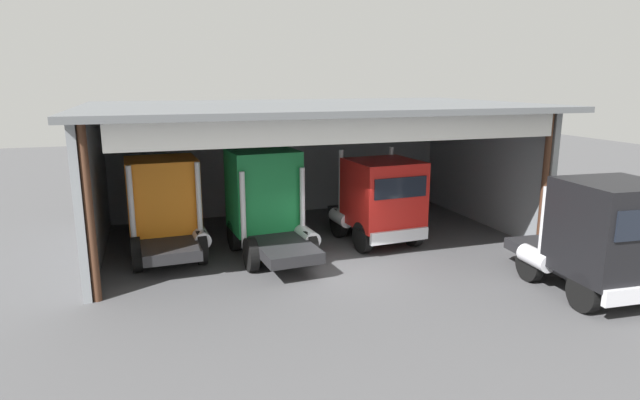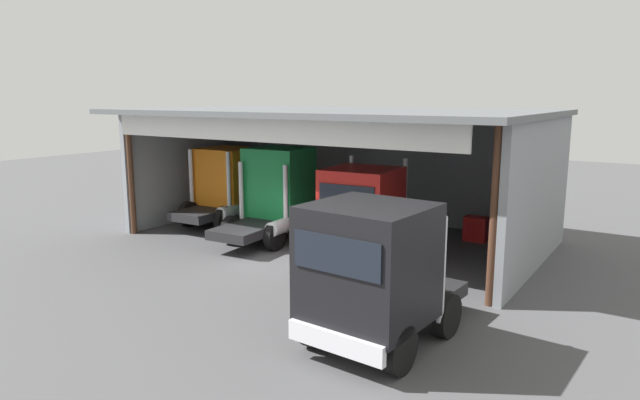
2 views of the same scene
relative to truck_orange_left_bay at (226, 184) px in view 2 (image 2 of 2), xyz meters
The scene contains 8 objects.
ground_plane 6.92m from the truck_orange_left_bay, 33.85° to the right, with size 80.00×80.00×0.00m, color #4C4C4F.
workshop_shed 6.01m from the truck_orange_left_bay, 13.94° to the left, with size 16.30×10.05×5.28m.
truck_orange_left_bay is the anchor object (origin of this frame).
truck_green_center_right_bay 3.58m from the truck_orange_left_bay, 13.45° to the right, with size 2.75×5.00×3.71m.
truck_red_center_bay 7.82m from the truck_orange_left_bay, ahead, with size 2.80×4.64×3.54m.
truck_black_center_left_bay 13.97m from the truck_orange_left_bay, 33.51° to the right, with size 2.78×5.01×3.44m.
oil_drum 12.23m from the truck_orange_left_bay, 20.02° to the left, with size 0.58×0.58×0.92m, color #194CB2.
tool_cart 11.11m from the truck_orange_left_bay, 16.93° to the left, with size 0.90×0.60×1.00m, color red.
Camera 2 is at (11.81, -14.90, 5.78)m, focal length 31.40 mm.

